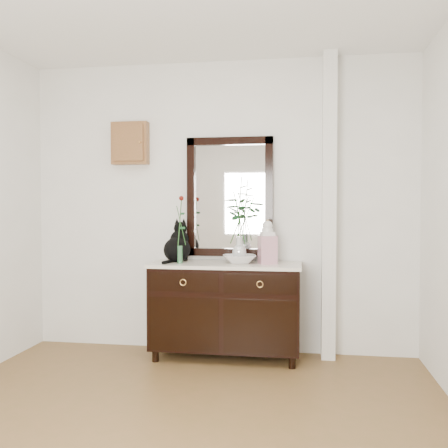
% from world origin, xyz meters
% --- Properties ---
extents(wall_back, '(3.60, 0.04, 2.70)m').
position_xyz_m(wall_back, '(0.00, 1.98, 1.35)').
color(wall_back, white).
rests_on(wall_back, ground).
extents(pilaster, '(0.12, 0.20, 2.70)m').
position_xyz_m(pilaster, '(1.00, 1.90, 1.35)').
color(pilaster, white).
rests_on(pilaster, ground).
extents(sideboard, '(1.33, 0.52, 0.82)m').
position_xyz_m(sideboard, '(0.10, 1.73, 0.47)').
color(sideboard, black).
rests_on(sideboard, ground).
extents(wall_mirror, '(0.80, 0.06, 1.10)m').
position_xyz_m(wall_mirror, '(0.10, 1.97, 1.44)').
color(wall_mirror, black).
rests_on(wall_mirror, wall_back).
extents(key_cabinet, '(0.35, 0.10, 0.40)m').
position_xyz_m(key_cabinet, '(-0.85, 1.94, 1.95)').
color(key_cabinet, brown).
rests_on(key_cabinet, wall_back).
extents(cat, '(0.32, 0.36, 0.37)m').
position_xyz_m(cat, '(-0.35, 1.77, 1.04)').
color(cat, black).
rests_on(cat, sideboard).
extents(lotus_bowl, '(0.36, 0.36, 0.07)m').
position_xyz_m(lotus_bowl, '(0.22, 1.76, 0.89)').
color(lotus_bowl, white).
rests_on(lotus_bowl, sideboard).
extents(vase_branches, '(0.46, 0.46, 0.75)m').
position_xyz_m(vase_branches, '(0.22, 1.76, 1.25)').
color(vase_branches, silver).
rests_on(vase_branches, lotus_bowl).
extents(bud_vase_rose, '(0.08, 0.08, 0.60)m').
position_xyz_m(bud_vase_rose, '(-0.30, 1.65, 1.15)').
color(bud_vase_rose, '#336A41').
rests_on(bud_vase_rose, sideboard).
extents(ginger_jar, '(0.18, 0.18, 0.39)m').
position_xyz_m(ginger_jar, '(0.47, 1.74, 1.05)').
color(ginger_jar, white).
rests_on(ginger_jar, sideboard).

